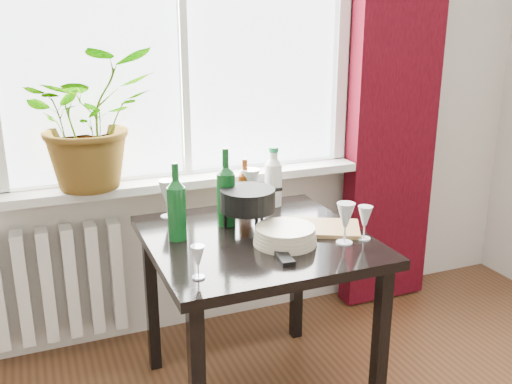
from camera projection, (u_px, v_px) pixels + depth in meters
name	position (u px, v px, depth m)	size (l,w,h in m)	color
window	(180.00, 11.00, 2.57)	(1.72, 0.08, 1.62)	white
windowsill	(191.00, 180.00, 2.74)	(1.72, 0.20, 0.04)	silver
curtain	(396.00, 72.00, 2.98)	(0.50, 0.12, 2.56)	#35040C
radiator	(35.00, 287.00, 2.63)	(0.80, 0.10, 0.55)	white
table	(257.00, 257.00, 2.30)	(0.85, 0.85, 0.74)	black
potted_plant	(90.00, 118.00, 2.47)	(0.56, 0.48, 0.62)	#3F7D21
wine_bottle_left	(176.00, 201.00, 2.20)	(0.07, 0.07, 0.31)	#0D4719
wine_bottle_right	(226.00, 187.00, 2.34)	(0.08, 0.08, 0.33)	#0C4217
bottle_amber	(245.00, 185.00, 2.54)	(0.06, 0.06, 0.24)	#6C290C
cleaning_bottle	(273.00, 176.00, 2.60)	(0.08, 0.08, 0.28)	silver
wineglass_front_right	(345.00, 223.00, 2.17)	(0.07, 0.07, 0.17)	white
wineglass_far_right	(365.00, 223.00, 2.22)	(0.06, 0.06, 0.14)	white
wineglass_back_center	(251.00, 189.00, 2.54)	(0.08, 0.08, 0.20)	white
wineglass_back_left	(167.00, 198.00, 2.46)	(0.07, 0.07, 0.17)	silver
wineglass_front_left	(198.00, 262.00, 1.89)	(0.05, 0.05, 0.12)	silver
plate_stack	(285.00, 236.00, 2.19)	(0.25, 0.25, 0.07)	beige
fondue_pot	(248.00, 209.00, 2.31)	(0.26, 0.22, 0.17)	black
tv_remote	(283.00, 256.00, 2.07)	(0.05, 0.16, 0.02)	black
cutting_board	(321.00, 228.00, 2.34)	(0.31, 0.20, 0.02)	#9F7947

